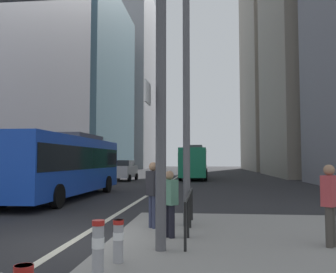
{
  "coord_description": "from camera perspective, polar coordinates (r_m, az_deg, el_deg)",
  "views": [
    {
      "loc": [
        3.2,
        -8.51,
        1.98
      ],
      "look_at": [
        0.07,
        22.1,
        3.98
      ],
      "focal_mm": 38.54,
      "sensor_mm": 36.0,
      "label": 1
    }
  ],
  "objects": [
    {
      "name": "car_receding_near",
      "position": [
        65.3,
        4.93,
        -4.56
      ],
      "size": [
        2.17,
        4.32,
        1.94
      ],
      "color": "black",
      "rests_on": "ground"
    },
    {
      "name": "pedestrian_walking",
      "position": [
        8.5,
        24.23,
        -9.25
      ],
      "size": [
        0.43,
        0.44,
        1.73
      ],
      "color": "#423D38",
      "rests_on": "median_island"
    },
    {
      "name": "office_tower_left_mid",
      "position": [
        61.27,
        -12.68,
        8.03
      ],
      "size": [
        10.9,
        24.77,
        28.69
      ],
      "primitive_type": "cube",
      "color": "slate",
      "rests_on": "ground"
    },
    {
      "name": "pedestrian_railing",
      "position": [
        9.32,
        3.37,
        -10.62
      ],
      "size": [
        0.06,
        3.83,
        0.98
      ],
      "color": "black",
      "rests_on": "median_island"
    },
    {
      "name": "pedestrian_far",
      "position": [
        9.88,
        -2.37,
        -8.61
      ],
      "size": [
        0.43,
        0.44,
        1.77
      ],
      "color": "#2D334C",
      "rests_on": "median_island"
    },
    {
      "name": "pedestrian_waiting",
      "position": [
        8.71,
        0.21,
        -10.11
      ],
      "size": [
        0.44,
        0.43,
        1.57
      ],
      "color": "black",
      "rests_on": "median_island"
    },
    {
      "name": "city_bus_red_receding",
      "position": [
        37.78,
        4.16,
        -3.92
      ],
      "size": [
        2.78,
        10.81,
        3.4
      ],
      "color": "#198456",
      "rests_on": "ground"
    },
    {
      "name": "traffic_signal_gantry",
      "position": [
        8.23,
        -16.12,
        11.48
      ],
      "size": [
        6.29,
        0.65,
        6.0
      ],
      "color": "#515156",
      "rests_on": "median_island"
    },
    {
      "name": "office_tower_right_mid",
      "position": [
        50.31,
        22.25,
        15.45
      ],
      "size": [
        11.36,
        17.86,
        36.51
      ],
      "primitive_type": "cube",
      "color": "gray",
      "rests_on": "ground"
    },
    {
      "name": "street_lamp_post",
      "position": [
        10.71,
        2.9,
        14.24
      ],
      "size": [
        5.5,
        0.32,
        8.0
      ],
      "color": "#56565B",
      "rests_on": "median_island"
    },
    {
      "name": "median_island",
      "position": [
        8.08,
        23.23,
        -17.07
      ],
      "size": [
        9.0,
        10.0,
        0.15
      ],
      "primitive_type": "cube",
      "color": "gray",
      "rests_on": "ground"
    },
    {
      "name": "city_bus_blue_oncoming",
      "position": [
        19.34,
        -15.94,
        -4.0
      ],
      "size": [
        2.81,
        11.35,
        3.4
      ],
      "color": "blue",
      "rests_on": "ground"
    },
    {
      "name": "bollard_left",
      "position": [
        5.89,
        -11.01,
        -16.72
      ],
      "size": [
        0.2,
        0.2,
        0.9
      ],
      "color": "#99999E",
      "rests_on": "median_island"
    },
    {
      "name": "bollard_right",
      "position": [
        6.77,
        -7.87,
        -15.7
      ],
      "size": [
        0.2,
        0.2,
        0.75
      ],
      "color": "#99999E",
      "rests_on": "median_island"
    },
    {
      "name": "lane_centre_line",
      "position": [
        38.69,
        1.09,
        -6.63
      ],
      "size": [
        0.2,
        80.0,
        0.01
      ],
      "primitive_type": "cube",
      "color": "beige",
      "rests_on": "ground"
    },
    {
      "name": "car_oncoming_mid",
      "position": [
        34.82,
        -7.0,
        -5.31
      ],
      "size": [
        2.12,
        4.42,
        1.94
      ],
      "color": "silver",
      "rests_on": "ground"
    },
    {
      "name": "office_tower_right_far",
      "position": [
        76.21,
        16.49,
        14.21
      ],
      "size": [
        11.28,
        25.2,
        50.46
      ],
      "primitive_type": "cube",
      "color": "gray",
      "rests_on": "ground"
    },
    {
      "name": "office_tower_left_far",
      "position": [
        90.54,
        -6.63,
        8.83
      ],
      "size": [
        12.58,
        22.26,
        43.19
      ],
      "primitive_type": "cube",
      "color": "#9E9EA3",
      "rests_on": "ground"
    },
    {
      "name": "ground_plane",
      "position": [
        28.76,
        -0.58,
        -7.66
      ],
      "size": [
        160.0,
        160.0,
        0.0
      ],
      "primitive_type": "plane",
      "color": "#28282B"
    }
  ]
}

